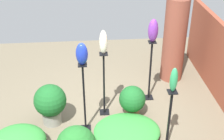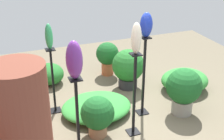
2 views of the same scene
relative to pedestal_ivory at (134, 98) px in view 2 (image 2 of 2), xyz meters
name	(u,v)px [view 2 (image 2 of 2)]	position (x,y,z in m)	size (l,w,h in m)	color
ground_plane	(128,122)	(0.30, -0.03, -0.65)	(8.00, 8.00, 0.00)	#6B604C
pedestal_ivory	(134,98)	(0.00, 0.00, 0.00)	(0.20, 0.20, 1.40)	black
pedestal_violet	(78,129)	(-0.46, 1.03, 0.00)	(0.20, 0.20, 1.40)	black
pedestal_jade	(53,84)	(1.11, 1.07, -0.09)	(0.20, 0.20, 1.22)	black
pedestal_cobalt	(144,80)	(0.49, -0.40, 0.02)	(0.20, 0.20, 1.45)	black
art_vase_ivory	(136,38)	(0.00, 0.00, 0.99)	(0.16, 0.15, 0.48)	beige
art_vase_violet	(74,60)	(-0.46, 1.03, 1.00)	(0.20, 0.21, 0.50)	#6B2D8C
art_vase_jade	(49,37)	(1.11, 1.07, 0.79)	(0.13, 0.13, 0.45)	#2D9356
art_vase_cobalt	(146,25)	(0.49, -0.40, 1.01)	(0.20, 0.21, 0.41)	#192D9E
potted_plant_near_pillar	(184,89)	(0.23, -1.07, -0.15)	(0.64, 0.64, 0.87)	gray
potted_plant_mid_left	(128,67)	(1.49, -0.55, -0.19)	(0.67, 0.67, 0.83)	#2D2D33
potted_plant_front_right	(107,56)	(2.22, -0.36, -0.19)	(0.51, 0.51, 0.76)	#B25B38
potted_plant_mid_right	(98,115)	(0.15, 0.56, -0.26)	(0.54, 0.54, 0.69)	#936B4C
foliage_bed_east	(96,107)	(0.77, 0.38, -0.52)	(1.08, 1.27, 0.25)	#338C38
foliage_bed_west	(49,74)	(2.26, 0.95, -0.44)	(0.70, 0.61, 0.42)	#236B28
foliage_bed_center	(185,80)	(0.98, -1.60, -0.44)	(0.87, 0.98, 0.41)	#338C38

